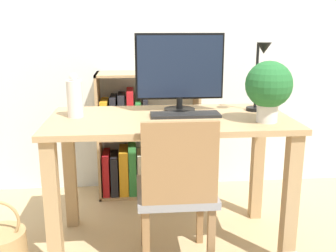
{
  "coord_description": "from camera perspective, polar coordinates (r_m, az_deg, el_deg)",
  "views": [
    {
      "loc": [
        -0.2,
        -2.06,
        1.24
      ],
      "look_at": [
        0.0,
        0.1,
        0.68
      ],
      "focal_mm": 42.0,
      "sensor_mm": 36.0,
      "label": 1
    }
  ],
  "objects": [
    {
      "name": "ground_plane",
      "position": [
        2.42,
        0.22,
        -16.52
      ],
      "size": [
        10.0,
        10.0,
        0.0
      ],
      "primitive_type": "plane",
      "color": "tan"
    },
    {
      "name": "wall_back",
      "position": [
        2.98,
        -1.45,
        15.54
      ],
      "size": [
        8.0,
        0.05,
        2.6
      ],
      "color": "silver",
      "rests_on": "ground_plane"
    },
    {
      "name": "desk",
      "position": [
        2.17,
        0.24,
        -2.57
      ],
      "size": [
        1.3,
        0.66,
        0.76
      ],
      "color": "tan",
      "rests_on": "ground_plane"
    },
    {
      "name": "monitor",
      "position": [
        2.24,
        1.7,
        8.2
      ],
      "size": [
        0.5,
        0.18,
        0.44
      ],
      "color": "black",
      "rests_on": "desk"
    },
    {
      "name": "keyboard",
      "position": [
        2.15,
        2.52,
        1.65
      ],
      "size": [
        0.38,
        0.14,
        0.02
      ],
      "color": "black",
      "rests_on": "desk"
    },
    {
      "name": "vase",
      "position": [
        2.16,
        -13.38,
        4.04
      ],
      "size": [
        0.08,
        0.08,
        0.24
      ],
      "color": "silver",
      "rests_on": "desk"
    },
    {
      "name": "desk_lamp",
      "position": [
        2.26,
        13.21,
        7.87
      ],
      "size": [
        0.1,
        0.19,
        0.39
      ],
      "color": "black",
      "rests_on": "desk"
    },
    {
      "name": "potted_plant",
      "position": [
        2.05,
        14.41,
        5.55
      ],
      "size": [
        0.24,
        0.24,
        0.31
      ],
      "color": "silver",
      "rests_on": "desk"
    },
    {
      "name": "chair",
      "position": [
        2.01,
        1.29,
        -9.06
      ],
      "size": [
        0.4,
        0.4,
        0.82
      ],
      "rotation": [
        0.0,
        0.0,
        -0.04
      ],
      "color": "gray",
      "rests_on": "ground_plane"
    },
    {
      "name": "bookshelf",
      "position": [
        2.92,
        -5.13,
        -2.39
      ],
      "size": [
        0.73,
        0.28,
        0.92
      ],
      "color": "tan",
      "rests_on": "ground_plane"
    },
    {
      "name": "basket",
      "position": [
        2.29,
        -23.1,
        -16.29
      ],
      "size": [
        0.26,
        0.26,
        0.4
      ],
      "color": "tan",
      "rests_on": "ground_plane"
    }
  ]
}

